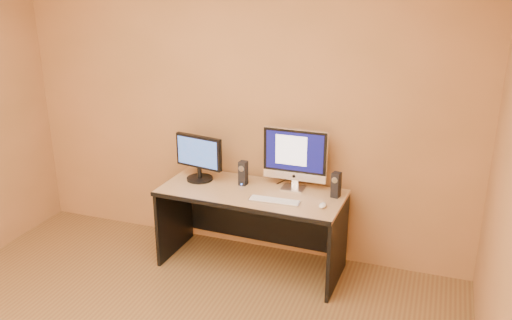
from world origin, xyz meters
name	(u,v)px	position (x,y,z in m)	size (l,w,h in m)	color
walls	(99,192)	(0.00, 0.00, 1.30)	(4.00, 4.00, 2.60)	#AA7244
desk	(251,229)	(0.23, 1.64, 0.34)	(1.48, 0.65, 0.68)	tan
imac	(294,159)	(0.54, 1.80, 0.94)	(0.53, 0.19, 0.51)	silver
second_monitor	(199,158)	(-0.26, 1.73, 0.88)	(0.44, 0.22, 0.39)	black
speaker_left	(243,173)	(0.12, 1.75, 0.79)	(0.06, 0.07, 0.20)	black
speaker_right	(336,185)	(0.90, 1.75, 0.79)	(0.06, 0.07, 0.20)	black
keyboard	(274,201)	(0.47, 1.50, 0.69)	(0.40, 0.11, 0.02)	silver
mouse	(323,205)	(0.84, 1.52, 0.70)	(0.05, 0.09, 0.03)	white
cable_a	(296,185)	(0.54, 1.88, 0.69)	(0.01, 0.01, 0.20)	black
cable_b	(283,181)	(0.41, 1.92, 0.69)	(0.01, 0.01, 0.17)	black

